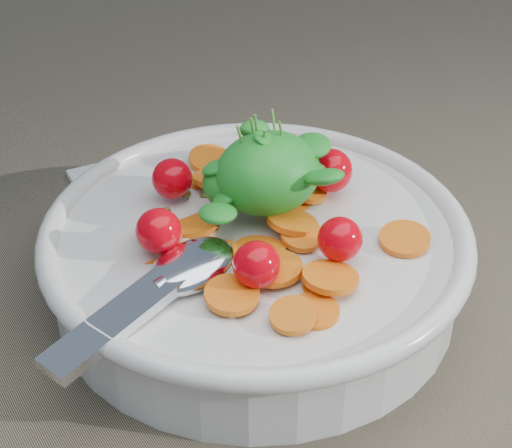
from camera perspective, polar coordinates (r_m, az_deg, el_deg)
ground at (r=0.53m, az=-0.94°, el=-7.31°), size 6.00×6.00×0.00m
bowl at (r=0.53m, az=-0.02°, el=-2.03°), size 0.31×0.29×0.12m
napkin at (r=0.66m, az=-5.69°, el=2.58°), size 0.16×0.15×0.01m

